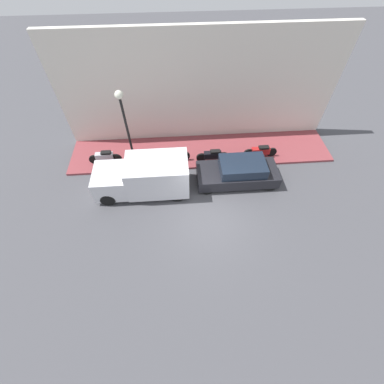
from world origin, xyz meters
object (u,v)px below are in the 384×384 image
Objects in this scene: parked_car at (238,172)px; streetlamp at (124,117)px; motorcycle_blue at (171,155)px; motorcycle_red at (261,151)px; scooter_silver at (105,157)px; delivery_van at (144,177)px; motorcycle_black at (213,155)px.

parked_car is 0.93× the size of streetlamp.
motorcycle_blue reaches higher than motorcycle_red.
scooter_silver is at bearing 77.88° from streetlamp.
scooter_silver is (0.08, 3.73, 0.02)m from motorcycle_blue.
delivery_van is 2.55× the size of motorcycle_black.
scooter_silver is at bearing 48.37° from delivery_van.
streetlamp is at bearing 75.58° from parked_car.
scooter_silver reaches higher than motorcycle_red.
motorcycle_red is at bearing -44.32° from parked_car.
motorcycle_blue is 3.49m from streetlamp.
parked_car is 2.32× the size of motorcycle_black.
motorcycle_blue is 2.35m from motorcycle_black.
motorcycle_red is at bearing -73.52° from delivery_van.
motorcycle_red is (1.95, -6.57, -0.48)m from delivery_van.
delivery_van is at bearing 115.46° from motorcycle_black.
parked_car reaches higher than motorcycle_blue.
scooter_silver is 6.08m from motorcycle_black.
streetlamp is at bearing 20.42° from delivery_van.
delivery_van is 2.97m from streetlamp.
parked_car reaches higher than motorcycle_black.
delivery_van is at bearing 106.48° from motorcycle_red.
motorcycle_red is (-0.03, -5.16, -0.02)m from motorcycle_blue.
motorcycle_black is (-0.18, -2.34, -0.02)m from motorcycle_blue.
parked_car is at bearing -115.98° from motorcycle_blue.
motorcycle_red is 8.88m from scooter_silver.
motorcycle_black is at bearing -64.54° from delivery_van.
scooter_silver is (2.05, 2.31, -0.43)m from delivery_van.
parked_car reaches higher than motorcycle_red.
motorcycle_blue is 1.16× the size of motorcycle_black.
streetlamp is (-0.36, -1.68, 2.79)m from scooter_silver.
motorcycle_black is (-0.15, 2.81, 0.01)m from motorcycle_red.
motorcycle_red is 7.75m from streetlamp.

